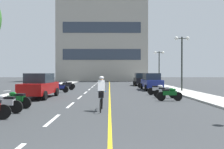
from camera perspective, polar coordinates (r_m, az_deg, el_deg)
The scene contains 31 objects.
ground_plane at distance 23.76m, azimuth -1.25°, elevation -4.04°, with size 140.00×140.00×0.00m, color #2D3033.
curb_left at distance 27.76m, azimuth -16.24°, elevation -3.29°, with size 2.40×72.00×0.12m, color #A8A8A3.
curb_right at distance 27.63m, azimuth 13.94°, elevation -3.30°, with size 2.40×72.00×0.12m, color #A8A8A3.
lane_dash_1 at distance 9.15m, azimuth -15.10°, elevation -11.25°, with size 0.14×2.20×0.01m, color silver.
lane_dash_2 at distance 13.01m, azimuth -10.66°, elevation -7.76°, with size 0.14×2.20×0.01m, color silver.
lane_dash_3 at distance 16.93m, azimuth -8.31°, elevation -5.85°, with size 0.14×2.20×0.01m, color silver.
lane_dash_4 at distance 20.88m, azimuth -6.84°, elevation -4.66°, with size 0.14×2.20×0.01m, color silver.
lane_dash_5 at distance 24.85m, azimuth -5.85°, elevation -3.84°, with size 0.14×2.20×0.01m, color silver.
lane_dash_6 at distance 28.83m, azimuth -5.13°, elevation -3.25°, with size 0.14×2.20×0.01m, color silver.
lane_dash_7 at distance 32.81m, azimuth -4.59°, elevation -2.80°, with size 0.14×2.20×0.01m, color silver.
lane_dash_8 at distance 36.80m, azimuth -4.17°, elevation -2.45°, with size 0.14×2.20×0.01m, color silver.
lane_dash_9 at distance 40.78m, azimuth -3.82°, elevation -2.17°, with size 0.14×2.20×0.01m, color silver.
lane_dash_10 at distance 44.78m, azimuth -3.54°, elevation -1.94°, with size 0.14×2.20×0.01m, color silver.
lane_dash_11 at distance 48.77m, azimuth -3.31°, elevation -1.74°, with size 0.14×2.20×0.01m, color silver.
centre_line_yellow at distance 26.75m, azimuth -0.65°, elevation -3.54°, with size 0.12×66.00×0.01m, color gold.
office_building at distance 51.42m, azimuth -2.53°, elevation 9.24°, with size 20.05×6.34×19.46m.
street_lamp_mid at distance 22.71m, azimuth 17.61°, elevation 5.76°, with size 1.46×0.36×5.29m.
street_lamp_far at distance 31.96m, azimuth 12.08°, elevation 3.66°, with size 1.46×0.36×4.79m.
parked_car_near at distance 17.19m, azimuth -18.18°, elevation -2.72°, with size 2.07×4.27×1.82m.
parked_car_mid at distance 24.28m, azimuth 10.16°, elevation -1.79°, with size 1.95×4.22×1.82m.
parked_car_far at distance 32.54m, azimuth 7.42°, elevation -1.22°, with size 1.98×4.23×1.82m.
motorcycle_3 at distance 11.31m, azimuth -26.08°, elevation -6.63°, with size 1.70×0.60×0.92m.
motorcycle_4 at distance 12.69m, azimuth -23.55°, elevation -5.85°, with size 1.68×0.65×0.92m.
motorcycle_5 at distance 15.10m, azimuth 14.66°, elevation -4.83°, with size 1.70×0.60×0.92m.
motorcycle_6 at distance 16.75m, azimuth 13.64°, elevation -4.31°, with size 1.67×0.70×0.92m.
motorcycle_7 at distance 18.82m, azimuth 11.78°, elevation -3.79°, with size 1.70×0.60×0.92m.
motorcycle_8 at distance 21.43m, azimuth -13.25°, elevation -3.28°, with size 1.65×0.76×0.92m.
motorcycle_9 at distance 24.22m, azimuth -11.77°, elevation -2.85°, with size 1.70×0.60×0.92m.
motorcycle_10 at distance 26.02m, azimuth -11.39°, elevation -2.62°, with size 1.70×0.60×0.92m.
motorcycle_11 at distance 27.55m, azimuth 8.28°, elevation -2.45°, with size 1.67×0.71×0.92m.
cyclist_rider at distance 10.89m, azimuth -2.77°, elevation -4.66°, with size 0.42×1.77×1.71m.
Camera 1 is at (0.24, -2.68, 1.85)m, focal length 35.37 mm.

